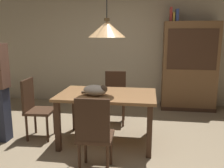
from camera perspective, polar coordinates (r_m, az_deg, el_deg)
The scene contains 12 objects.
ground at distance 3.41m, azimuth -1.16°, elevation -16.33°, with size 10.00×10.00×0.00m, color #998466.
back_wall at distance 5.64m, azimuth 3.41°, elevation 10.11°, with size 6.40×0.10×2.90m, color beige.
dining_table at distance 3.57m, azimuth -1.14°, elevation -3.79°, with size 1.40×0.90×0.75m.
chair_near_front at distance 2.80m, azimuth -4.17°, elevation -11.24°, with size 0.41×0.41×0.93m.
chair_far_back at distance 4.44m, azimuth 0.72°, elevation -2.52°, with size 0.42×0.42×0.93m.
chair_left_side at distance 3.94m, azimuth -17.58°, elevation -4.90°, with size 0.42×0.42×0.93m.
cat_sleeping at distance 3.41m, azimuth -3.84°, elevation -1.44°, with size 0.39×0.27×0.16m.
pendant_lamp at distance 3.44m, azimuth -1.21°, elevation 12.73°, with size 0.52×0.52×1.30m.
hutch_bookcase at distance 5.40m, azimuth 17.61°, elevation 3.55°, with size 1.12×0.45×1.85m.
book_red_tall at distance 5.32m, azimuth 13.60°, elevation 15.55°, with size 0.04×0.22×0.28m, color #B73833.
book_yellow_short at distance 5.32m, azimuth 14.21°, elevation 14.98°, with size 0.04×0.20×0.18m, color gold.
book_blue_wide at distance 5.33m, azimuth 14.95°, elevation 15.26°, with size 0.06×0.24×0.24m, color #384C93.
Camera 1 is at (0.52, -2.96, 1.60)m, focal length 39.07 mm.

